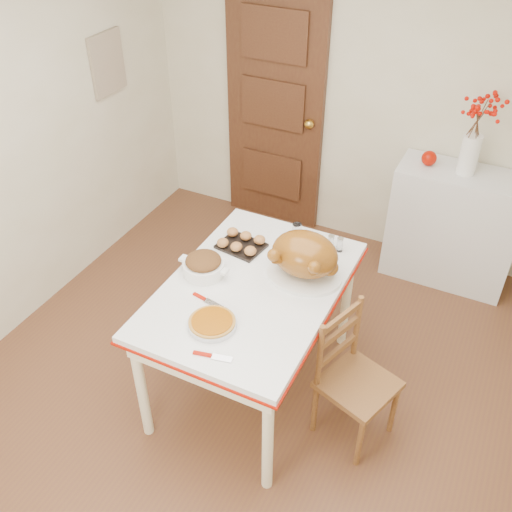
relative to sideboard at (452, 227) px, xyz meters
The scene contains 17 objects.
floor 2.05m from the sideboard, 116.72° to the right, with size 3.50×4.00×0.00m, color brown.
wall_back 1.21m from the sideboard, 166.20° to the left, with size 3.50×0.00×2.50m, color beige.
door_back 1.70m from the sideboard, behind, with size 0.85×0.06×2.06m, color #3E1E13.
photo_board 2.88m from the sideboard, 167.55° to the right, with size 0.03×0.35×0.45m, color #ADA58D.
sideboard is the anchor object (origin of this frame).
kitchen_table 1.90m from the sideboard, 117.18° to the right, with size 0.95×1.39×0.83m, color white, non-canonical shape.
chair_oak 1.76m from the sideboard, 95.53° to the right, with size 0.38×0.38×0.86m, color #8F5A23, non-canonical shape.
berry_vase 0.77m from the sideboard, behind, with size 0.31×0.31×0.60m, color white, non-canonical shape.
apple 0.59m from the sideboard, behind, with size 0.11×0.11×0.11m, color #A30E00.
turkey_platter 1.69m from the sideboard, 113.40° to the right, with size 0.45×0.36×0.29m, color #985315, non-canonical shape.
pumpkin_pie 2.30m from the sideboard, 113.68° to the right, with size 0.26×0.26×0.05m, color #924601.
stuffing_dish 2.12m from the sideboard, 124.41° to the right, with size 0.31×0.24×0.12m, color brown, non-canonical shape.
rolls_tray 1.81m from the sideboard, 128.30° to the right, with size 0.27×0.21×0.07m, color #AC6A3C, non-canonical shape.
pie_server 2.43m from the sideboard, 109.48° to the right, with size 0.20×0.06×0.01m, color silver, non-canonical shape.
carving_knife 2.20m from the sideboard, 117.86° to the right, with size 0.23×0.06×0.01m, color silver, non-canonical shape.
drinking_glass 1.47m from the sideboard, 126.02° to the right, with size 0.06×0.06×0.10m, color white.
shaker_pair 1.35m from the sideboard, 116.09° to the right, with size 0.10×0.04×0.10m, color white, non-canonical shape.
Camera 1 is at (1.16, -2.14, 2.95)m, focal length 40.37 mm.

